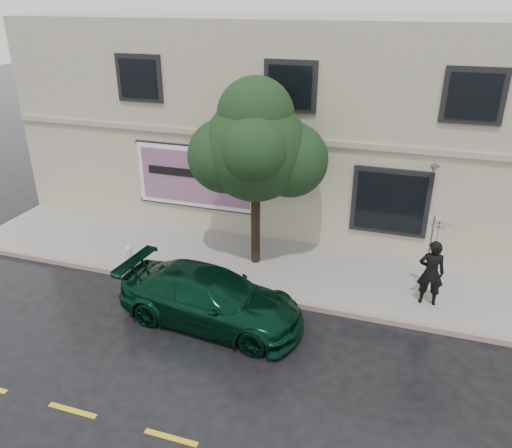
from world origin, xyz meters
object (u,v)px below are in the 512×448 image
(street_tree, at_px, (256,150))
(pedestrian, at_px, (431,273))
(car, at_px, (211,298))
(fire_hydrant, at_px, (129,257))

(street_tree, bearing_deg, pedestrian, -8.75)
(car, height_order, street_tree, street_tree)
(pedestrian, distance_m, street_tree, 5.74)
(car, distance_m, street_tree, 4.33)
(car, distance_m, pedestrian, 5.73)
(car, height_order, fire_hydrant, car)
(car, xyz_separation_m, fire_hydrant, (-3.32, 1.61, -0.20))
(street_tree, bearing_deg, car, -93.01)
(pedestrian, relative_size, fire_hydrant, 2.62)
(car, relative_size, street_tree, 0.95)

